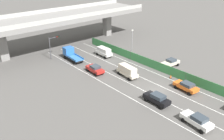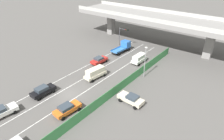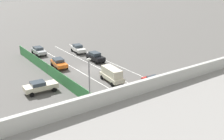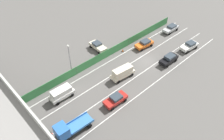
{
  "view_description": "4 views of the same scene",
  "coord_description": "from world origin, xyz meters",
  "px_view_note": "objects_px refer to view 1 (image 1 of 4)",
  "views": [
    {
      "loc": [
        -30.76,
        -23.68,
        21.26
      ],
      "look_at": [
        -2.36,
        9.22,
        1.43
      ],
      "focal_mm": 39.54,
      "sensor_mm": 36.0,
      "label": 1
    },
    {
      "loc": [
        24.29,
        -18.27,
        21.15
      ],
      "look_at": [
        1.58,
        10.86,
        0.88
      ],
      "focal_mm": 31.75,
      "sensor_mm": 36.0,
      "label": 2
    },
    {
      "loc": [
        21.4,
        37.96,
        15.11
      ],
      "look_at": [
        -1.71,
        4.97,
        0.87
      ],
      "focal_mm": 42.31,
      "sensor_mm": 36.0,
      "label": 3
    },
    {
      "loc": [
        -22.07,
        30.73,
        29.76
      ],
      "look_at": [
        1.3,
        8.91,
        1.92
      ],
      "focal_mm": 36.08,
      "sensor_mm": 36.0,
      "label": 4
    }
  ],
  "objects_px": {
    "car_van_cream": "(127,71)",
    "flatbed_truck_blue": "(70,54)",
    "car_sedan_black": "(157,98)",
    "traffic_cone": "(171,76)",
    "car_taxi_orange": "(186,86)",
    "car_van_white": "(104,51)",
    "car_sedan_red": "(95,69)",
    "street_lamp": "(132,41)",
    "traffic_light": "(53,43)",
    "parked_sedan_cream": "(170,63)",
    "car_sedan_white": "(197,120)"
  },
  "relations": [
    {
      "from": "car_van_cream",
      "to": "street_lamp",
      "type": "height_order",
      "value": "street_lamp"
    },
    {
      "from": "car_sedan_red",
      "to": "street_lamp",
      "type": "bearing_deg",
      "value": 5.15
    },
    {
      "from": "car_sedan_white",
      "to": "traffic_light",
      "type": "xyz_separation_m",
      "value": [
        -2.43,
        35.51,
        2.74
      ]
    },
    {
      "from": "car_taxi_orange",
      "to": "street_lamp",
      "type": "height_order",
      "value": "street_lamp"
    },
    {
      "from": "car_taxi_orange",
      "to": "car_van_white",
      "type": "height_order",
      "value": "car_van_white"
    },
    {
      "from": "car_van_cream",
      "to": "traffic_cone",
      "type": "distance_m",
      "value": 8.47
    },
    {
      "from": "car_van_cream",
      "to": "car_sedan_black",
      "type": "relative_size",
      "value": 1.12
    },
    {
      "from": "car_sedan_black",
      "to": "traffic_cone",
      "type": "distance_m",
      "value": 10.19
    },
    {
      "from": "car_sedan_red",
      "to": "traffic_cone",
      "type": "xyz_separation_m",
      "value": [
        9.68,
        -11.47,
        -0.58
      ]
    },
    {
      "from": "car_van_cream",
      "to": "parked_sedan_cream",
      "type": "distance_m",
      "value": 10.61
    },
    {
      "from": "parked_sedan_cream",
      "to": "traffic_cone",
      "type": "relative_size",
      "value": 6.85
    },
    {
      "from": "car_van_white",
      "to": "flatbed_truck_blue",
      "type": "relative_size",
      "value": 0.73
    },
    {
      "from": "flatbed_truck_blue",
      "to": "traffic_cone",
      "type": "height_order",
      "value": "flatbed_truck_blue"
    },
    {
      "from": "traffic_light",
      "to": "traffic_cone",
      "type": "distance_m",
      "value": 27.01
    },
    {
      "from": "street_lamp",
      "to": "traffic_light",
      "type": "bearing_deg",
      "value": 139.98
    },
    {
      "from": "parked_sedan_cream",
      "to": "traffic_light",
      "type": "height_order",
      "value": "traffic_light"
    },
    {
      "from": "car_taxi_orange",
      "to": "car_sedan_black",
      "type": "bearing_deg",
      "value": 175.29
    },
    {
      "from": "car_sedan_black",
      "to": "flatbed_truck_blue",
      "type": "relative_size",
      "value": 0.74
    },
    {
      "from": "car_taxi_orange",
      "to": "parked_sedan_cream",
      "type": "bearing_deg",
      "value": 51.92
    },
    {
      "from": "car_van_cream",
      "to": "car_taxi_orange",
      "type": "bearing_deg",
      "value": -70.71
    },
    {
      "from": "car_van_cream",
      "to": "car_van_white",
      "type": "height_order",
      "value": "car_van_cream"
    },
    {
      "from": "traffic_light",
      "to": "street_lamp",
      "type": "distance_m",
      "value": 17.87
    },
    {
      "from": "car_sedan_white",
      "to": "traffic_cone",
      "type": "relative_size",
      "value": 6.93
    },
    {
      "from": "car_van_cream",
      "to": "flatbed_truck_blue",
      "type": "relative_size",
      "value": 0.84
    },
    {
      "from": "car_van_cream",
      "to": "street_lamp",
      "type": "relative_size",
      "value": 0.75
    },
    {
      "from": "flatbed_truck_blue",
      "to": "car_sedan_red",
      "type": "bearing_deg",
      "value": -91.69
    },
    {
      "from": "parked_sedan_cream",
      "to": "car_van_white",
      "type": "bearing_deg",
      "value": 116.08
    },
    {
      "from": "car_sedan_red",
      "to": "traffic_cone",
      "type": "distance_m",
      "value": 15.02
    },
    {
      "from": "car_taxi_orange",
      "to": "street_lamp",
      "type": "distance_m",
      "value": 18.02
    },
    {
      "from": "car_van_white",
      "to": "traffic_light",
      "type": "bearing_deg",
      "value": 145.73
    },
    {
      "from": "car_van_cream",
      "to": "traffic_light",
      "type": "height_order",
      "value": "traffic_light"
    },
    {
      "from": "car_van_white",
      "to": "car_sedan_red",
      "type": "xyz_separation_m",
      "value": [
        -7.23,
        -6.05,
        -0.3
      ]
    },
    {
      "from": "car_van_white",
      "to": "flatbed_truck_blue",
      "type": "height_order",
      "value": "flatbed_truck_blue"
    },
    {
      "from": "car_van_cream",
      "to": "car_sedan_white",
      "type": "height_order",
      "value": "car_van_cream"
    },
    {
      "from": "car_sedan_black",
      "to": "traffic_light",
      "type": "distance_m",
      "value": 28.47
    },
    {
      "from": "car_taxi_orange",
      "to": "car_sedan_black",
      "type": "relative_size",
      "value": 1.02
    },
    {
      "from": "car_taxi_orange",
      "to": "car_sedan_red",
      "type": "xyz_separation_m",
      "value": [
        -7.57,
        16.28,
        -0.01
      ]
    },
    {
      "from": "car_van_cream",
      "to": "flatbed_truck_blue",
      "type": "xyz_separation_m",
      "value": [
        -3.5,
        15.05,
        0.1
      ]
    },
    {
      "from": "car_sedan_black",
      "to": "car_sedan_white",
      "type": "xyz_separation_m",
      "value": [
        -0.25,
        -7.3,
        -0.04
      ]
    },
    {
      "from": "traffic_cone",
      "to": "traffic_light",
      "type": "bearing_deg",
      "value": 116.45
    },
    {
      "from": "car_sedan_white",
      "to": "car_sedan_red",
      "type": "relative_size",
      "value": 1.07
    },
    {
      "from": "car_taxi_orange",
      "to": "street_lamp",
      "type": "bearing_deg",
      "value": 77.45
    },
    {
      "from": "car_sedan_black",
      "to": "car_sedan_white",
      "type": "bearing_deg",
      "value": -91.99
    },
    {
      "from": "car_van_white",
      "to": "street_lamp",
      "type": "relative_size",
      "value": 0.66
    },
    {
      "from": "car_sedan_black",
      "to": "traffic_light",
      "type": "height_order",
      "value": "traffic_light"
    },
    {
      "from": "traffic_light",
      "to": "parked_sedan_cream",
      "type": "bearing_deg",
      "value": -51.4
    },
    {
      "from": "car_van_cream",
      "to": "car_sedan_red",
      "type": "height_order",
      "value": "car_van_cream"
    },
    {
      "from": "street_lamp",
      "to": "traffic_cone",
      "type": "xyz_separation_m",
      "value": [
        -1.75,
        -12.5,
        -3.79
      ]
    },
    {
      "from": "flatbed_truck_blue",
      "to": "street_lamp",
      "type": "distance_m",
      "value": 14.32
    },
    {
      "from": "traffic_light",
      "to": "car_sedan_black",
      "type": "bearing_deg",
      "value": -84.57
    }
  ]
}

